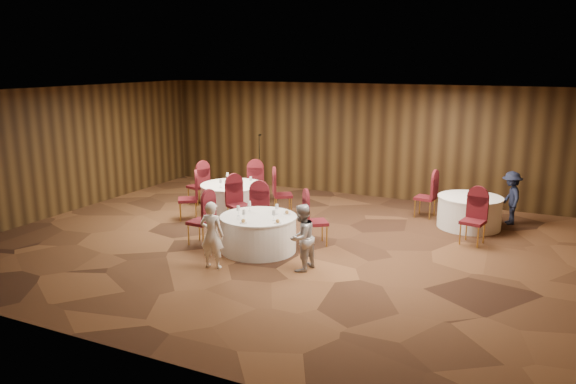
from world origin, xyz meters
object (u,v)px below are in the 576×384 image
at_px(table_main, 259,233).
at_px(woman_a, 212,235).
at_px(table_left, 233,198).
at_px(mic_stand, 260,174).
at_px(woman_b, 302,238).
at_px(table_right, 469,212).
at_px(man_c, 511,198).

distance_m(table_main, woman_a, 1.31).
height_order(table_main, table_left, same).
bearing_deg(table_main, mic_stand, 118.36).
bearing_deg(table_left, woman_b, -42.05).
relative_size(mic_stand, woman_b, 1.35).
xyz_separation_m(table_right, mic_stand, (-6.25, 1.22, 0.13)).
height_order(table_right, mic_stand, mic_stand).
relative_size(table_left, man_c, 1.28).
distance_m(table_main, table_right, 5.12).
height_order(table_main, table_right, same).
xyz_separation_m(table_left, man_c, (6.51, 1.99, 0.26)).
bearing_deg(table_right, woman_a, -129.36).
bearing_deg(table_right, man_c, 41.30).
bearing_deg(mic_stand, man_c, -3.94).
bearing_deg(table_right, table_main, -135.44).
relative_size(table_main, man_c, 1.23).
relative_size(woman_b, man_c, 0.99).
xyz_separation_m(table_right, woman_a, (-3.96, -4.83, 0.27)).
height_order(table_main, man_c, man_c).
bearing_deg(woman_b, man_c, 157.32).
distance_m(table_right, woman_a, 6.26).
bearing_deg(table_main, man_c, 43.98).
bearing_deg(woman_a, mic_stand, -76.29).
distance_m(woman_a, man_c, 7.34).
distance_m(table_left, woman_b, 4.42).
distance_m(table_main, man_c, 6.23).
height_order(table_left, woman_a, woman_a).
xyz_separation_m(table_left, woman_a, (1.71, -3.57, 0.27)).
bearing_deg(table_right, woman_b, -119.65).
bearing_deg(table_main, woman_b, -26.47).
relative_size(table_main, table_left, 0.96).
bearing_deg(man_c, woman_b, -52.33).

